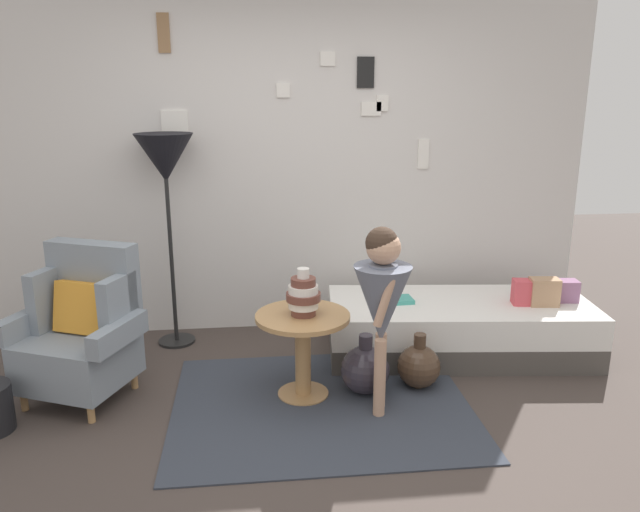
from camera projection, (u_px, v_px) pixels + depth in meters
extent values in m
plane|color=#423833|center=(312.00, 456.00, 3.30)|extent=(12.00, 12.00, 0.00)
cube|color=silver|center=(287.00, 168.00, 4.83)|extent=(4.80, 0.10, 2.60)
cube|color=white|center=(371.00, 109.00, 4.72)|extent=(0.15, 0.02, 0.10)
cube|color=#9F9F99|center=(371.00, 109.00, 4.72)|extent=(0.12, 0.01, 0.08)
cube|color=white|center=(382.00, 103.00, 4.72)|extent=(0.09, 0.02, 0.12)
cube|color=gray|center=(382.00, 103.00, 4.72)|extent=(0.07, 0.01, 0.09)
cube|color=black|center=(366.00, 72.00, 4.65)|extent=(0.13, 0.02, 0.23)
cube|color=silver|center=(366.00, 72.00, 4.64)|extent=(0.10, 0.01, 0.18)
cube|color=white|center=(328.00, 59.00, 4.59)|extent=(0.11, 0.02, 0.10)
cube|color=slate|center=(328.00, 59.00, 4.59)|extent=(0.09, 0.01, 0.08)
cube|color=white|center=(423.00, 154.00, 4.86)|extent=(0.09, 0.02, 0.23)
cube|color=#B6B6B3|center=(423.00, 154.00, 4.86)|extent=(0.07, 0.01, 0.18)
cube|color=white|center=(175.00, 126.00, 4.60)|extent=(0.19, 0.02, 0.23)
cube|color=silver|center=(175.00, 126.00, 4.59)|extent=(0.15, 0.01, 0.18)
cube|color=white|center=(283.00, 90.00, 4.62)|extent=(0.10, 0.02, 0.10)
cube|color=slate|center=(283.00, 90.00, 4.61)|extent=(0.08, 0.01, 0.08)
cube|color=olive|center=(164.00, 33.00, 4.42)|extent=(0.09, 0.02, 0.27)
cube|color=gray|center=(164.00, 33.00, 4.42)|extent=(0.07, 0.01, 0.21)
cube|color=#333842|center=(321.00, 405.00, 3.82)|extent=(1.83, 1.47, 0.01)
cylinder|color=tan|center=(24.00, 401.00, 3.75)|extent=(0.04, 0.04, 0.12)
cylinder|color=tan|center=(91.00, 413.00, 3.62)|extent=(0.04, 0.04, 0.12)
cylinder|color=tan|center=(73.00, 370.00, 4.17)|extent=(0.04, 0.04, 0.12)
cylinder|color=tan|center=(134.00, 379.00, 4.03)|extent=(0.04, 0.04, 0.12)
cube|color=gray|center=(78.00, 359.00, 3.84)|extent=(0.77, 0.75, 0.30)
cube|color=gray|center=(94.00, 284.00, 3.94)|extent=(0.61, 0.37, 0.55)
cube|color=gray|center=(48.00, 299.00, 3.91)|extent=(0.19, 0.31, 0.39)
cube|color=gray|center=(118.00, 307.00, 3.77)|extent=(0.19, 0.31, 0.39)
cube|color=gray|center=(28.00, 322.00, 3.85)|extent=(0.28, 0.50, 0.14)
cube|color=gray|center=(118.00, 334.00, 3.67)|extent=(0.28, 0.50, 0.14)
cube|color=orange|center=(83.00, 308.00, 3.85)|extent=(0.40, 0.29, 0.33)
cube|color=#4C4742|center=(458.00, 341.00, 4.57)|extent=(1.97, 0.98, 0.18)
cube|color=white|center=(459.00, 316.00, 4.52)|extent=(1.97, 0.98, 0.22)
cube|color=gray|center=(566.00, 291.00, 4.48)|extent=(0.17, 0.14, 0.16)
cube|color=tan|center=(544.00, 292.00, 4.39)|extent=(0.22, 0.14, 0.20)
cube|color=#D64C56|center=(528.00, 292.00, 4.41)|extent=(0.23, 0.16, 0.18)
cylinder|color=tan|center=(303.00, 394.00, 3.95)|extent=(0.33, 0.33, 0.02)
cylinder|color=tan|center=(303.00, 356.00, 3.88)|extent=(0.10, 0.10, 0.50)
cylinder|color=tan|center=(303.00, 317.00, 3.81)|extent=(0.59, 0.59, 0.03)
cylinder|color=brown|center=(303.00, 311.00, 3.79)|extent=(0.15, 0.15, 0.05)
cylinder|color=white|center=(303.00, 304.00, 3.78)|extent=(0.18, 0.18, 0.05)
cylinder|color=brown|center=(303.00, 297.00, 3.77)|extent=(0.21, 0.21, 0.05)
cylinder|color=white|center=(303.00, 289.00, 3.76)|extent=(0.18, 0.18, 0.05)
cylinder|color=brown|center=(303.00, 282.00, 3.74)|extent=(0.15, 0.15, 0.05)
cylinder|color=white|center=(303.00, 273.00, 3.73)|extent=(0.08, 0.08, 0.06)
cylinder|color=black|center=(177.00, 341.00, 4.78)|extent=(0.28, 0.28, 0.02)
cylinder|color=black|center=(171.00, 247.00, 4.58)|extent=(0.03, 0.03, 1.49)
cone|color=black|center=(165.00, 158.00, 4.40)|extent=(0.42, 0.42, 0.35)
cylinder|color=tan|center=(380.00, 378.00, 3.64)|extent=(0.07, 0.07, 0.49)
cylinder|color=tan|center=(380.00, 371.00, 3.74)|extent=(0.07, 0.07, 0.49)
cone|color=slate|center=(382.00, 305.00, 3.57)|extent=(0.34, 0.34, 0.47)
cylinder|color=slate|center=(383.00, 279.00, 3.53)|extent=(0.17, 0.17, 0.18)
cylinder|color=tan|center=(385.00, 301.00, 3.44)|extent=(0.14, 0.08, 0.31)
cylinder|color=tan|center=(386.00, 287.00, 3.67)|extent=(0.14, 0.08, 0.31)
sphere|color=tan|center=(384.00, 247.00, 3.48)|extent=(0.20, 0.20, 0.20)
sphere|color=#38281E|center=(382.00, 243.00, 3.47)|extent=(0.19, 0.19, 0.19)
cube|color=teal|center=(397.00, 300.00, 4.48)|extent=(0.23, 0.17, 0.03)
sphere|color=#332D38|center=(365.00, 370.00, 3.95)|extent=(0.32, 0.32, 0.32)
cylinder|color=#332D38|center=(366.00, 342.00, 3.90)|extent=(0.09, 0.09, 0.09)
sphere|color=#473323|center=(419.00, 367.00, 4.03)|extent=(0.29, 0.29, 0.29)
cylinder|color=#473323|center=(420.00, 341.00, 3.98)|extent=(0.08, 0.08, 0.09)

